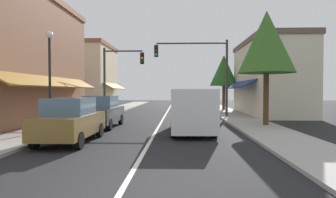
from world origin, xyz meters
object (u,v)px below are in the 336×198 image
(traffic_signal_left_corner, at_px, (118,71))
(tree_right_near, at_px, (267,42))
(tree_right_far, at_px, (224,71))
(parked_car_nearest_left, at_px, (70,120))
(traffic_signal_mast_arm, at_px, (202,64))
(parked_car_second_left, at_px, (101,112))
(van_in_lane, at_px, (192,109))
(street_lamp_left_near, at_px, (50,65))

(traffic_signal_left_corner, distance_m, tree_right_near, 11.77)
(tree_right_far, bearing_deg, parked_car_nearest_left, -115.07)
(traffic_signal_mast_arm, bearing_deg, parked_car_nearest_left, -118.40)
(parked_car_second_left, distance_m, tree_right_far, 17.01)
(parked_car_second_left, distance_m, traffic_signal_mast_arm, 9.29)
(van_in_lane, bearing_deg, traffic_signal_mast_arm, 81.27)
(van_in_lane, height_order, traffic_signal_mast_arm, traffic_signal_mast_arm)
(parked_car_nearest_left, relative_size, street_lamp_left_near, 0.83)
(traffic_signal_left_corner, relative_size, tree_right_near, 0.83)
(parked_car_nearest_left, height_order, traffic_signal_left_corner, traffic_signal_left_corner)
(street_lamp_left_near, xyz_separation_m, tree_right_far, (10.87, 16.30, 0.79))
(parked_car_second_left, distance_m, van_in_lane, 5.33)
(tree_right_near, bearing_deg, parked_car_second_left, -177.11)
(parked_car_nearest_left, distance_m, traffic_signal_mast_arm, 13.02)
(traffic_signal_mast_arm, distance_m, tree_right_far, 8.36)
(van_in_lane, bearing_deg, parked_car_second_left, 157.92)
(tree_right_near, bearing_deg, traffic_signal_left_corner, 146.59)
(street_lamp_left_near, bearing_deg, tree_right_near, 13.36)
(parked_car_second_left, bearing_deg, traffic_signal_mast_arm, 46.70)
(parked_car_nearest_left, relative_size, traffic_signal_mast_arm, 0.69)
(parked_car_nearest_left, height_order, tree_right_near, tree_right_near)
(street_lamp_left_near, distance_m, tree_right_near, 11.59)
(van_in_lane, distance_m, street_lamp_left_near, 7.24)
(traffic_signal_left_corner, relative_size, tree_right_far, 0.95)
(traffic_signal_mast_arm, relative_size, street_lamp_left_near, 1.20)
(parked_car_nearest_left, xyz_separation_m, tree_right_near, (9.19, 5.31, 3.89))
(parked_car_second_left, height_order, van_in_lane, van_in_lane)
(traffic_signal_left_corner, bearing_deg, van_in_lane, -58.13)
(van_in_lane, distance_m, traffic_signal_mast_arm, 8.75)
(tree_right_near, height_order, tree_right_far, tree_right_near)
(traffic_signal_mast_arm, relative_size, traffic_signal_left_corner, 1.09)
(parked_car_second_left, xyz_separation_m, tree_right_near, (9.25, 0.47, 3.89))
(street_lamp_left_near, distance_m, tree_right_far, 19.61)
(parked_car_second_left, distance_m, tree_right_near, 10.05)
(parked_car_nearest_left, relative_size, parked_car_second_left, 1.00)
(parked_car_second_left, bearing_deg, traffic_signal_left_corner, 95.14)
(parked_car_nearest_left, height_order, van_in_lane, van_in_lane)
(parked_car_nearest_left, xyz_separation_m, traffic_signal_left_corner, (-0.59, 11.76, 2.74))
(parked_car_second_left, height_order, traffic_signal_mast_arm, traffic_signal_mast_arm)
(tree_right_near, xyz_separation_m, tree_right_far, (-0.32, 13.64, -0.65))
(traffic_signal_mast_arm, distance_m, street_lamp_left_near, 11.67)
(van_in_lane, xyz_separation_m, street_lamp_left_near, (-6.90, -0.28, 2.18))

